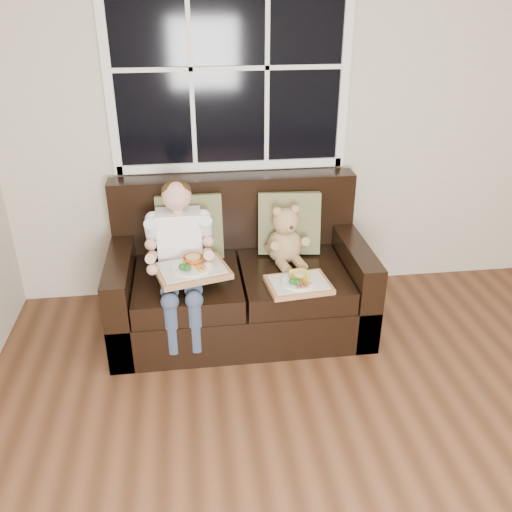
{
  "coord_description": "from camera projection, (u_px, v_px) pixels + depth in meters",
  "views": [
    {
      "loc": [
        -0.97,
        -1.22,
        2.14
      ],
      "look_at": [
        -0.57,
        1.85,
        0.58
      ],
      "focal_mm": 38.0,
      "sensor_mm": 36.0,
      "label": 1
    }
  ],
  "objects": [
    {
      "name": "pillow_left",
      "position": [
        190.0,
        227.0,
        3.66
      ],
      "size": [
        0.44,
        0.21,
        0.45
      ],
      "rotation": [
        -0.21,
        0.0,
        0.02
      ],
      "color": "olive",
      "rests_on": "loveseat"
    },
    {
      "name": "pillow_right",
      "position": [
        289.0,
        223.0,
        3.75
      ],
      "size": [
        0.45,
        0.24,
        0.44
      ],
      "rotation": [
        -0.21,
        0.0,
        -0.12
      ],
      "color": "olive",
      "rests_on": "loveseat"
    },
    {
      "name": "child",
      "position": [
        180.0,
        246.0,
        3.42
      ],
      "size": [
        0.41,
        0.61,
        0.94
      ],
      "color": "white",
      "rests_on": "loveseat"
    },
    {
      "name": "loveseat",
      "position": [
        239.0,
        281.0,
        3.73
      ],
      "size": [
        1.7,
        0.92,
        0.96
      ],
      "color": "black",
      "rests_on": "ground"
    },
    {
      "name": "teddy_bear",
      "position": [
        285.0,
        239.0,
        3.62
      ],
      "size": [
        0.27,
        0.33,
        0.42
      ],
      "rotation": [
        0.0,
        0.0,
        0.18
      ],
      "color": "tan",
      "rests_on": "loveseat"
    },
    {
      "name": "tray_right",
      "position": [
        298.0,
        283.0,
        3.37
      ],
      "size": [
        0.41,
        0.33,
        0.09
      ],
      "rotation": [
        0.0,
        0.0,
        0.11
      ],
      "color": "#A37A49",
      "rests_on": "loveseat"
    },
    {
      "name": "window_back",
      "position": [
        229.0,
        68.0,
        3.53
      ],
      "size": [
        1.62,
        0.04,
        1.37
      ],
      "color": "black",
      "rests_on": "room_walls"
    },
    {
      "name": "tray_left",
      "position": [
        192.0,
        269.0,
        3.32
      ],
      "size": [
        0.5,
        0.43,
        0.1
      ],
      "rotation": [
        0.0,
        0.0,
        0.26
      ],
      "color": "#A37A49",
      "rests_on": "child"
    }
  ]
}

